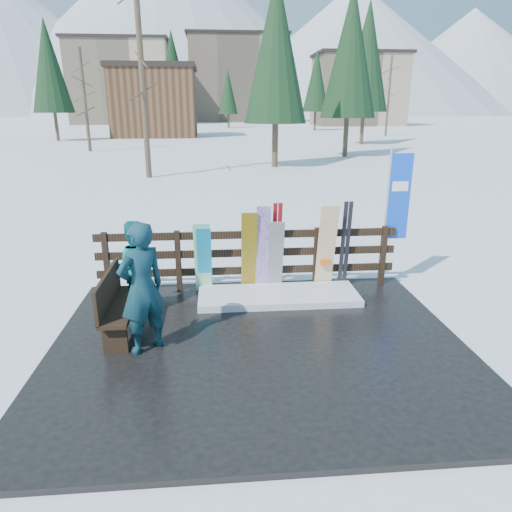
{
  "coord_description": "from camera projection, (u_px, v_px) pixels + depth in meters",
  "views": [
    {
      "loc": [
        -0.55,
        -5.91,
        3.33
      ],
      "look_at": [
        0.04,
        1.0,
        1.1
      ],
      "focal_mm": 32.0,
      "sensor_mm": 36.0,
      "label": 1
    }
  ],
  "objects": [
    {
      "name": "ground",
      "position": [
        259.0,
        348.0,
        6.67
      ],
      "size": [
        700.0,
        700.0,
        0.0
      ],
      "primitive_type": "plane",
      "color": "white",
      "rests_on": "ground"
    },
    {
      "name": "deck",
      "position": [
        259.0,
        346.0,
        6.66
      ],
      "size": [
        6.0,
        5.0,
        0.08
      ],
      "primitive_type": "cube",
      "color": "black",
      "rests_on": "ground"
    },
    {
      "name": "fence",
      "position": [
        248.0,
        255.0,
        8.53
      ],
      "size": [
        5.6,
        0.1,
        1.15
      ],
      "color": "black",
      "rests_on": "deck"
    },
    {
      "name": "snow_patch",
      "position": [
        278.0,
        296.0,
        8.19
      ],
      "size": [
        2.85,
        1.0,
        0.12
      ],
      "primitive_type": "cube",
      "color": "white",
      "rests_on": "deck"
    },
    {
      "name": "bench",
      "position": [
        117.0,
        302.0,
        6.81
      ],
      "size": [
        0.41,
        1.5,
        0.97
      ],
      "color": "black",
      "rests_on": "deck"
    },
    {
      "name": "snowboard_0",
      "position": [
        205.0,
        260.0,
        8.26
      ],
      "size": [
        0.26,
        0.35,
        1.29
      ],
      "primitive_type": "cube",
      "rotation": [
        0.25,
        0.0,
        0.0
      ],
      "color": "#1091BB",
      "rests_on": "deck"
    },
    {
      "name": "snowboard_1",
      "position": [
        203.0,
        258.0,
        8.25
      ],
      "size": [
        0.3,
        0.32,
        1.37
      ],
      "primitive_type": "cube",
      "rotation": [
        0.22,
        0.0,
        0.0
      ],
      "color": "white",
      "rests_on": "deck"
    },
    {
      "name": "snowboard_2",
      "position": [
        249.0,
        252.0,
        8.29
      ],
      "size": [
        0.28,
        0.37,
        1.55
      ],
      "primitive_type": "cube",
      "rotation": [
        0.22,
        0.0,
        0.0
      ],
      "color": "yellow",
      "rests_on": "deck"
    },
    {
      "name": "snowboard_3",
      "position": [
        263.0,
        249.0,
        8.29
      ],
      "size": [
        0.25,
        0.31,
        1.66
      ],
      "primitive_type": "cube",
      "rotation": [
        0.17,
        0.0,
        0.0
      ],
      "color": "silver",
      "rests_on": "deck"
    },
    {
      "name": "snowboard_4",
      "position": [
        276.0,
        256.0,
        8.36
      ],
      "size": [
        0.27,
        0.34,
        1.37
      ],
      "primitive_type": "cube",
      "rotation": [
        0.23,
        0.0,
        0.0
      ],
      "color": "black",
      "rests_on": "deck"
    },
    {
      "name": "snowboard_5",
      "position": [
        326.0,
        248.0,
        8.39
      ],
      "size": [
        0.33,
        0.38,
        1.65
      ],
      "primitive_type": "cube",
      "rotation": [
        0.21,
        0.0,
        0.0
      ],
      "color": "white",
      "rests_on": "deck"
    },
    {
      "name": "ski_pair_a",
      "position": [
        276.0,
        247.0,
        8.38
      ],
      "size": [
        0.16,
        0.3,
        1.69
      ],
      "color": "maroon",
      "rests_on": "deck"
    },
    {
      "name": "ski_pair_b",
      "position": [
        345.0,
        245.0,
        8.48
      ],
      "size": [
        0.17,
        0.18,
        1.69
      ],
      "color": "black",
      "rests_on": "deck"
    },
    {
      "name": "rental_flag",
      "position": [
        396.0,
        202.0,
        8.52
      ],
      "size": [
        0.45,
        0.04,
        2.6
      ],
      "color": "silver",
      "rests_on": "deck"
    },
    {
      "name": "person_front",
      "position": [
        142.0,
        288.0,
        6.21
      ],
      "size": [
        0.81,
        0.77,
        1.86
      ],
      "primitive_type": "imported",
      "rotation": [
        0.0,
        0.0,
        3.79
      ],
      "color": "#144A4A",
      "rests_on": "deck"
    },
    {
      "name": "person_back",
      "position": [
        134.0,
        267.0,
        7.53
      ],
      "size": [
        0.87,
        0.75,
        1.56
      ],
      "primitive_type": "imported",
      "rotation": [
        0.0,
        0.0,
        3.38
      ],
      "color": "#066964",
      "rests_on": "deck"
    },
    {
      "name": "resort_buildings",
      "position": [
        220.0,
        82.0,
        113.19
      ],
      "size": [
        73.0,
        87.6,
        22.6
      ],
      "color": "tan",
      "rests_on": "ground"
    },
    {
      "name": "trees",
      "position": [
        242.0,
        87.0,
        53.45
      ],
      "size": [
        42.28,
        68.94,
        12.65
      ],
      "color": "#382B1E",
      "rests_on": "ground"
    },
    {
      "name": "mountains",
      "position": [
        198.0,
        35.0,
        301.86
      ],
      "size": [
        520.0,
        260.0,
        120.0
      ],
      "color": "white",
      "rests_on": "ground"
    }
  ]
}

